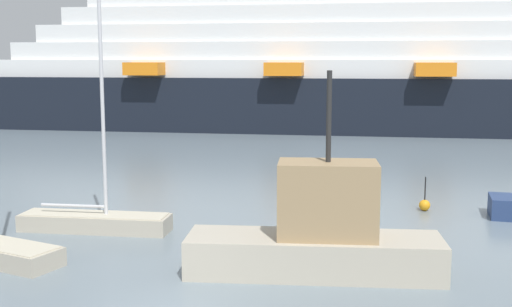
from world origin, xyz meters
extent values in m
cube|color=#BCB29E|center=(-5.71, 8.10, 0.35)|extent=(6.32, 1.65, 0.69)
cube|color=beige|center=(-5.71, 8.10, 0.71)|extent=(6.07, 1.52, 0.04)
cylinder|color=silver|center=(-5.21, 8.12, 5.89)|extent=(0.15, 0.15, 10.39)
cylinder|color=silver|center=(-6.62, 8.07, 1.04)|extent=(2.83, 0.21, 0.12)
cube|color=#BCB29E|center=(3.73, 4.30, 0.64)|extent=(8.59, 3.13, 1.28)
cube|color=#A3845B|center=(4.15, 4.34, 2.53)|extent=(3.37, 2.09, 2.49)
cylinder|color=#262626|center=(4.15, 4.34, 5.24)|extent=(0.17, 0.17, 2.94)
sphere|color=orange|center=(8.07, 14.25, 0.26)|extent=(0.53, 0.53, 0.53)
cylinder|color=black|center=(8.07, 14.25, 1.07)|extent=(0.06, 0.06, 1.09)
cube|color=black|center=(10.91, 50.78, 2.67)|extent=(97.37, 14.69, 5.35)
cube|color=white|center=(10.91, 50.78, 6.22)|extent=(89.58, 12.97, 1.75)
cube|color=white|center=(10.91, 50.78, 7.97)|extent=(84.20, 12.20, 1.75)
cube|color=white|center=(10.91, 50.78, 9.72)|extent=(78.83, 11.42, 1.75)
cube|color=white|center=(10.91, 50.78, 11.47)|extent=(73.45, 10.64, 1.75)
cube|color=orange|center=(-16.23, 43.40, 6.22)|extent=(3.53, 2.76, 1.23)
cube|color=orange|center=(-2.62, 43.55, 6.22)|extent=(3.53, 2.76, 1.23)
cube|color=orange|center=(10.99, 43.70, 6.22)|extent=(3.53, 2.76, 1.23)
camera|label=1|loc=(5.48, -16.23, 7.03)|focal=44.99mm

